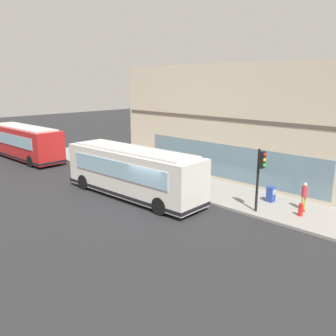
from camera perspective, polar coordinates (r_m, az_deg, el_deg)
name	(u,v)px	position (r m, az deg, el deg)	size (l,w,h in m)	color
ground	(156,208)	(20.46, -2.01, -6.40)	(120.00, 120.00, 0.00)	#262628
sidewalk_curb	(207,189)	(23.75, 6.28, -3.40)	(4.22, 40.00, 0.15)	gray
building_corner	(262,121)	(28.31, 14.86, 7.40)	(8.97, 20.75, 8.27)	beige
city_bus_nearside	(132,173)	(22.03, -5.74, -0.75)	(2.96, 10.14, 3.07)	silver
city_bus_far_down_street	(24,143)	(35.30, -22.14, 3.80)	(2.80, 10.10, 3.07)	red
traffic_light_near_corner	(260,169)	(19.33, 14.68, -0.12)	(0.32, 0.49, 3.46)	black
fire_hydrant	(301,209)	(19.99, 20.63, -6.25)	(0.35, 0.35, 0.74)	red
pedestrian_near_hydrant	(142,159)	(28.15, -4.18, 1.38)	(0.32, 0.32, 1.54)	#3F8C4C
pedestrian_by_light_pole	(304,194)	(20.85, 21.12, -3.99)	(0.32, 0.32, 1.54)	#99994C
newspaper_vending_box	(271,194)	(21.71, 16.26, -4.07)	(0.44, 0.42, 0.90)	#263F99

